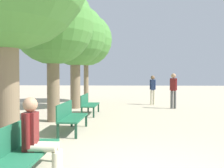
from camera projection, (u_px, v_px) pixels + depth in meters
bench_row_0 at (21, 148)px, 3.82m from camera, size 0.55×1.63×0.83m
bench_row_1 at (70, 115)px, 7.06m from camera, size 0.55×1.63×0.83m
bench_row_2 at (88, 103)px, 10.30m from camera, size 0.55×1.63×0.83m
tree_row_1 at (53, 25)px, 8.64m from camera, size 2.84×2.84×4.83m
tree_row_2 at (75, 36)px, 12.27m from camera, size 3.02×3.02×5.13m
tree_row_3 at (86, 40)px, 15.46m from camera, size 3.23×3.23×5.48m
person_seated at (38, 135)px, 3.87m from camera, size 0.60×0.34×1.25m
pedestrian_near at (173, 88)px, 12.20m from camera, size 0.35×0.27×1.73m
pedestrian_mid at (153, 88)px, 13.87m from camera, size 0.33×0.22×1.63m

